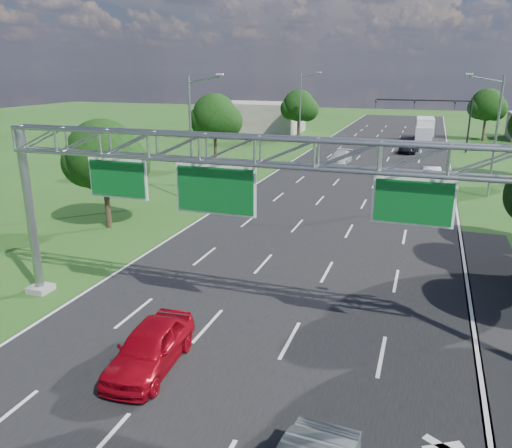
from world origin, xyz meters
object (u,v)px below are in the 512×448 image
at_px(red_coupe, 150,347).
at_px(box_truck, 425,130).
at_px(sign_gantry, 260,167).
at_px(traffic_signal, 442,112).

height_order(red_coupe, box_truck, box_truck).
distance_m(sign_gantry, red_coupe, 7.78).
distance_m(traffic_signal, red_coupe, 57.98).
bearing_deg(red_coupe, sign_gantry, 49.75).
bearing_deg(sign_gantry, red_coupe, -125.63).
bearing_deg(traffic_signal, sign_gantry, -97.68).
bearing_deg(box_truck, sign_gantry, -96.99).
bearing_deg(sign_gantry, traffic_signal, 82.32).
xyz_separation_m(sign_gantry, box_truck, (5.15, 63.85, -5.29)).
height_order(traffic_signal, red_coupe, traffic_signal).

